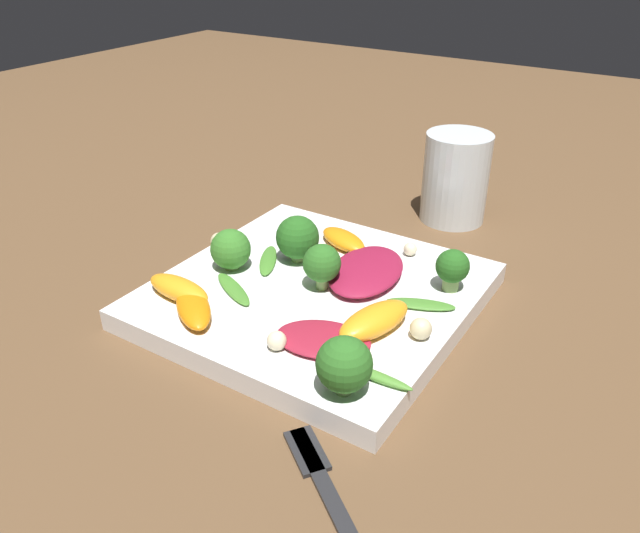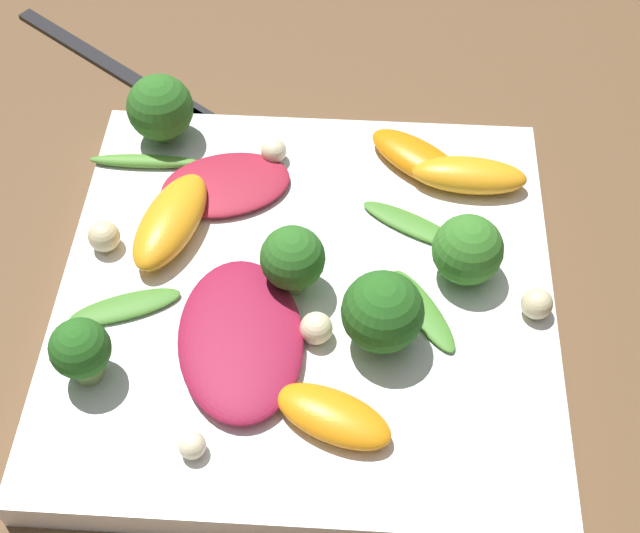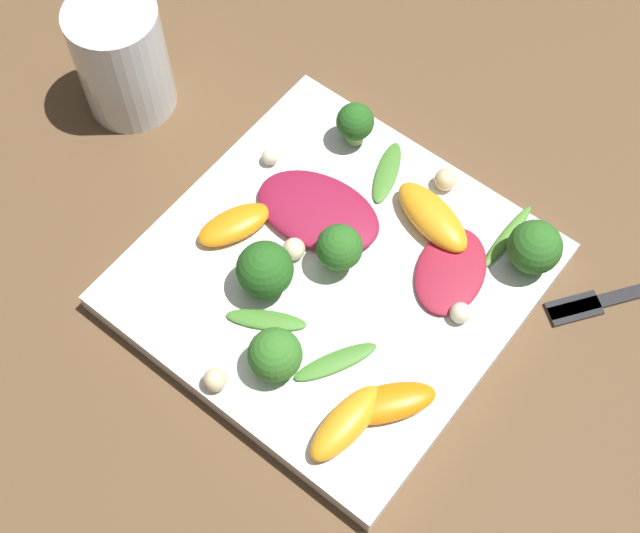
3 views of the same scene
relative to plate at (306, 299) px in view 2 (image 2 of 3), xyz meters
name	(u,v)px [view 2 (image 2 of 3)]	position (x,y,z in m)	size (l,w,h in m)	color
ground_plane	(307,309)	(0.00, 0.00, -0.01)	(2.40, 2.40, 0.00)	brown
plate	(306,299)	(0.00, 0.00, 0.00)	(0.28, 0.28, 0.02)	white
fork	(130,76)	(0.14, -0.20, -0.01)	(0.17, 0.13, 0.01)	#262628
radicchio_leaf_0	(226,184)	(0.05, -0.07, 0.01)	(0.09, 0.07, 0.01)	maroon
radicchio_leaf_1	(241,338)	(0.03, 0.04, 0.02)	(0.08, 0.11, 0.01)	maroon
orange_segment_0	(419,159)	(-0.06, -0.10, 0.02)	(0.07, 0.07, 0.01)	orange
orange_segment_1	(171,221)	(0.08, -0.04, 0.02)	(0.05, 0.08, 0.02)	orange
orange_segment_2	(469,175)	(-0.09, -0.08, 0.02)	(0.07, 0.03, 0.02)	orange
orange_segment_3	(333,416)	(-0.02, 0.08, 0.02)	(0.07, 0.05, 0.02)	orange
broccoli_floret_0	(468,250)	(-0.09, -0.02, 0.03)	(0.04, 0.04, 0.04)	#7A9E51
broccoli_floret_1	(81,350)	(0.11, 0.06, 0.03)	(0.03, 0.03, 0.04)	#84AD5B
broccoli_floret_2	(160,108)	(0.10, -0.12, 0.04)	(0.04, 0.04, 0.05)	#7A9E51
broccoli_floret_3	(293,257)	(0.01, 0.00, 0.04)	(0.04, 0.04, 0.04)	#84AD5B
broccoli_floret_4	(383,312)	(-0.04, 0.03, 0.04)	(0.04, 0.04, 0.05)	#84AD5B
arugula_sprig_0	(145,161)	(0.11, -0.09, 0.01)	(0.07, 0.01, 0.01)	#518E33
arugula_sprig_1	(423,310)	(-0.07, 0.01, 0.01)	(0.05, 0.06, 0.00)	#47842D
arugula_sprig_2	(412,225)	(-0.06, -0.05, 0.01)	(0.07, 0.05, 0.00)	#47842D
arugula_sprig_3	(125,307)	(0.10, 0.02, 0.01)	(0.06, 0.04, 0.00)	#47842D
macadamia_nut_0	(316,328)	(-0.01, 0.03, 0.02)	(0.02, 0.02, 0.02)	beige
macadamia_nut_1	(274,151)	(0.03, -0.10, 0.02)	(0.02, 0.02, 0.02)	beige
macadamia_nut_2	(192,445)	(0.05, 0.10, 0.02)	(0.01, 0.01, 0.01)	beige
macadamia_nut_3	(537,304)	(-0.13, 0.01, 0.02)	(0.02, 0.02, 0.02)	beige
macadamia_nut_4	(104,236)	(0.12, -0.02, 0.02)	(0.02, 0.02, 0.02)	beige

